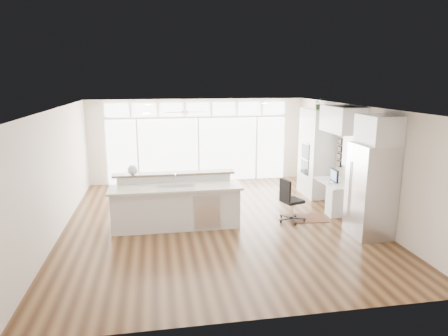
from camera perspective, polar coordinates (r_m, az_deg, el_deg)
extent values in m
cube|color=#3C2412|center=(9.57, -0.98, -7.75)|extent=(7.00, 8.00, 0.02)
cube|color=white|center=(9.00, -1.05, 8.65)|extent=(7.00, 8.00, 0.02)
cube|color=silver|center=(13.09, -3.71, 3.93)|extent=(7.00, 0.04, 2.70)
cube|color=silver|center=(5.43, 5.58, -8.73)|extent=(7.00, 0.04, 2.70)
cube|color=silver|center=(9.33, -22.77, -0.58)|extent=(0.04, 8.00, 2.70)
cube|color=silver|center=(10.31, 18.59, 0.93)|extent=(0.04, 8.00, 2.70)
cube|color=silver|center=(13.08, -3.67, 2.59)|extent=(5.80, 0.06, 2.08)
cube|color=silver|center=(12.92, -3.75, 8.41)|extent=(5.90, 0.06, 0.40)
cube|color=silver|center=(10.52, 17.71, 2.31)|extent=(0.04, 0.85, 0.85)
cube|color=white|center=(11.73, -5.61, 8.44)|extent=(1.16, 1.16, 0.32)
cube|color=white|center=(9.19, -1.24, 8.61)|extent=(3.40, 3.00, 0.02)
cube|color=silver|center=(11.78, 13.03, 2.16)|extent=(0.64, 1.20, 2.50)
cube|color=silver|center=(10.63, 15.70, -3.93)|extent=(0.72, 1.30, 0.76)
cube|color=silver|center=(10.28, 16.56, 6.67)|extent=(0.64, 1.30, 0.64)
cube|color=silver|center=(9.06, 20.27, -3.04)|extent=(0.76, 0.90, 2.00)
cube|color=silver|center=(8.84, 21.24, 5.13)|extent=(0.64, 0.90, 0.60)
cube|color=black|center=(11.09, 16.19, 2.13)|extent=(0.06, 0.22, 0.80)
cube|color=silver|center=(9.14, -6.87, -4.89)|extent=(2.96, 1.13, 1.17)
cube|color=#331910|center=(10.00, 11.79, -7.03)|extent=(0.99, 0.77, 0.01)
cube|color=black|center=(9.59, 9.70, -4.58)|extent=(0.66, 0.63, 1.03)
sphere|color=silver|center=(9.35, -12.93, -0.27)|extent=(0.23, 0.23, 0.23)
cube|color=black|center=(10.46, 15.49, -1.02)|extent=(0.09, 0.43, 0.36)
cube|color=silver|center=(10.43, 14.59, -1.98)|extent=(0.14, 0.32, 0.02)
imported|color=#2D5524|center=(11.62, 13.36, 8.79)|extent=(0.31, 0.34, 0.23)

